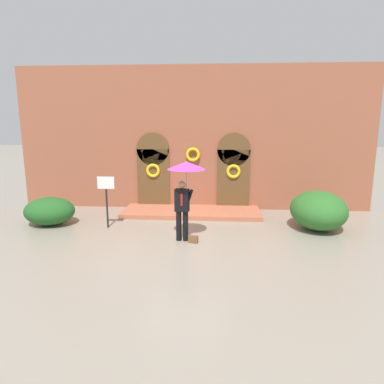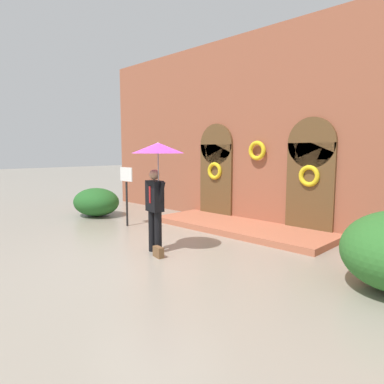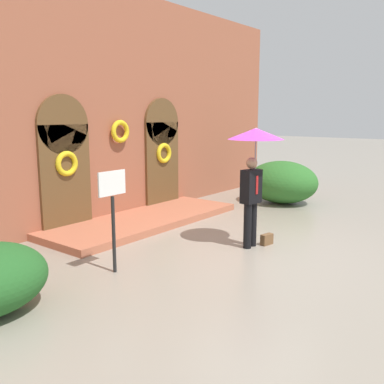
{
  "view_description": "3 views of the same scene",
  "coord_description": "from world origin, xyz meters",
  "px_view_note": "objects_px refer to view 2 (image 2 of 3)",
  "views": [
    {
      "loc": [
        0.94,
        -9.56,
        3.48
      ],
      "look_at": [
        0.14,
        1.36,
        1.21
      ],
      "focal_mm": 32.0,
      "sensor_mm": 36.0,
      "label": 1
    },
    {
      "loc": [
        5.6,
        -4.53,
        2.19
      ],
      "look_at": [
        -0.0,
        1.17,
        1.23
      ],
      "focal_mm": 32.0,
      "sensor_mm": 36.0,
      "label": 2
    },
    {
      "loc": [
        -7.26,
        -4.08,
        2.64
      ],
      "look_at": [
        -0.18,
        1.46,
        0.98
      ],
      "focal_mm": 40.0,
      "sensor_mm": 36.0,
      "label": 3
    }
  ],
  "objects_px": {
    "sign_post": "(127,187)",
    "person_with_umbrella": "(157,164)",
    "handbag": "(158,252)",
    "shrub_left": "(96,202)"
  },
  "relations": [
    {
      "from": "person_with_umbrella",
      "to": "shrub_left",
      "type": "relative_size",
      "value": 1.39
    },
    {
      "from": "person_with_umbrella",
      "to": "sign_post",
      "type": "distance_m",
      "value": 3.01
    },
    {
      "from": "sign_post",
      "to": "person_with_umbrella",
      "type": "bearing_deg",
      "value": -21.86
    },
    {
      "from": "person_with_umbrella",
      "to": "sign_post",
      "type": "relative_size",
      "value": 1.37
    },
    {
      "from": "handbag",
      "to": "sign_post",
      "type": "bearing_deg",
      "value": 167.87
    },
    {
      "from": "sign_post",
      "to": "shrub_left",
      "type": "bearing_deg",
      "value": 174.46
    },
    {
      "from": "handbag",
      "to": "shrub_left",
      "type": "height_order",
      "value": "shrub_left"
    },
    {
      "from": "person_with_umbrella",
      "to": "sign_post",
      "type": "xyz_separation_m",
      "value": [
        -2.7,
        1.08,
        -0.75
      ]
    },
    {
      "from": "handbag",
      "to": "shrub_left",
      "type": "bearing_deg",
      "value": 174.97
    },
    {
      "from": "person_with_umbrella",
      "to": "shrub_left",
      "type": "xyz_separation_m",
      "value": [
        -4.79,
        1.29,
        -1.44
      ]
    }
  ]
}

